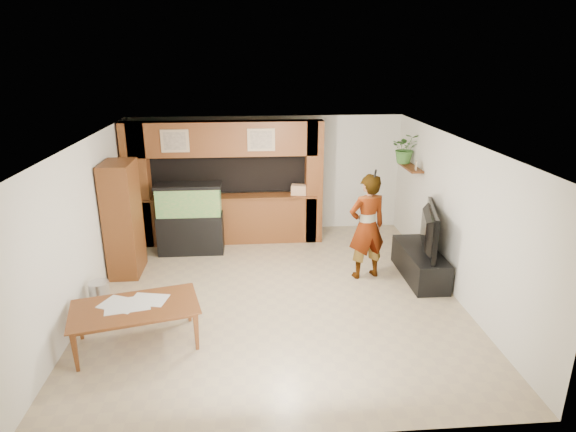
{
  "coord_description": "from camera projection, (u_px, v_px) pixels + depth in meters",
  "views": [
    {
      "loc": [
        -0.37,
        -7.33,
        3.89
      ],
      "look_at": [
        0.26,
        0.6,
        1.19
      ],
      "focal_mm": 30.0,
      "sensor_mm": 36.0,
      "label": 1
    }
  ],
  "objects": [
    {
      "name": "wall_left",
      "position": [
        85.0,
        227.0,
        7.56
      ],
      "size": [
        0.0,
        6.5,
        6.5
      ],
      "primitive_type": "plane",
      "rotation": [
        1.57,
        0.0,
        1.57
      ],
      "color": "silver",
      "rests_on": "floor"
    },
    {
      "name": "person",
      "position": [
        367.0,
        227.0,
        8.54
      ],
      "size": [
        0.8,
        0.63,
        1.93
      ],
      "primitive_type": "imported",
      "rotation": [
        0.0,
        0.0,
        3.4
      ],
      "color": "tan",
      "rests_on": "floor"
    },
    {
      "name": "wall_right",
      "position": [
        455.0,
        217.0,
        8.0
      ],
      "size": [
        0.0,
        6.5,
        6.5
      ],
      "primitive_type": "plane",
      "rotation": [
        1.57,
        0.0,
        -1.57
      ],
      "color": "silver",
      "rests_on": "floor"
    },
    {
      "name": "newspaper_c",
      "position": [
        149.0,
        300.0,
        6.76
      ],
      "size": [
        0.56,
        0.46,
        0.01
      ],
      "primitive_type": "cube",
      "rotation": [
        0.0,
        0.0,
        -0.21
      ],
      "color": "silver",
      "rests_on": "dining_table"
    },
    {
      "name": "tv_stand",
      "position": [
        420.0,
        263.0,
        8.73
      ],
      "size": [
        0.58,
        1.59,
        0.53
      ],
      "primitive_type": "cube",
      "color": "black",
      "rests_on": "floor"
    },
    {
      "name": "newspaper_b",
      "position": [
        128.0,
        305.0,
        6.62
      ],
      "size": [
        0.68,
        0.56,
        0.01
      ],
      "primitive_type": "cube",
      "rotation": [
        0.0,
        0.0,
        0.22
      ],
      "color": "silver",
      "rests_on": "dining_table"
    },
    {
      "name": "aquarium",
      "position": [
        190.0,
        220.0,
        9.69
      ],
      "size": [
        1.3,
        0.49,
        1.45
      ],
      "rotation": [
        0.0,
        0.0,
        -0.0
      ],
      "color": "black",
      "rests_on": "floor"
    },
    {
      "name": "dining_table",
      "position": [
        137.0,
        327.0,
        6.66
      ],
      "size": [
        1.88,
        1.33,
        0.6
      ],
      "primitive_type": "imported",
      "rotation": [
        0.0,
        0.0,
        0.24
      ],
      "color": "brown",
      "rests_on": "floor"
    },
    {
      "name": "potted_plant",
      "position": [
        406.0,
        148.0,
        9.9
      ],
      "size": [
        0.63,
        0.56,
        0.63
      ],
      "primitive_type": "imported",
      "rotation": [
        0.0,
        0.0,
        -0.14
      ],
      "color": "#3C712D",
      "rests_on": "wall_shelf"
    },
    {
      "name": "wall_back",
      "position": [
        267.0,
        174.0,
        10.85
      ],
      "size": [
        6.0,
        0.0,
        6.0
      ],
      "primitive_type": "plane",
      "rotation": [
        1.57,
        0.0,
        0.0
      ],
      "color": "silver",
      "rests_on": "floor"
    },
    {
      "name": "floor",
      "position": [
        276.0,
        294.0,
        8.2
      ],
      "size": [
        6.5,
        6.5,
        0.0
      ],
      "primitive_type": "plane",
      "color": "tan",
      "rests_on": "ground"
    },
    {
      "name": "ceiling",
      "position": [
        274.0,
        142.0,
        7.36
      ],
      "size": [
        6.5,
        6.5,
        0.0
      ],
      "primitive_type": "plane",
      "color": "white",
      "rests_on": "wall_back"
    },
    {
      "name": "pantry_cabinet",
      "position": [
        123.0,
        219.0,
        8.69
      ],
      "size": [
        0.52,
        0.86,
        2.09
      ],
      "primitive_type": "cube",
      "color": "brown",
      "rests_on": "floor"
    },
    {
      "name": "photo_frame",
      "position": [
        416.0,
        165.0,
        9.39
      ],
      "size": [
        0.06,
        0.14,
        0.18
      ],
      "primitive_type": "cube",
      "rotation": [
        0.0,
        0.0,
        -0.22
      ],
      "color": "tan",
      "rests_on": "wall_shelf"
    },
    {
      "name": "trash_can",
      "position": [
        101.0,
        299.0,
        7.45
      ],
      "size": [
        0.31,
        0.31,
        0.57
      ],
      "primitive_type": "cylinder",
      "color": "#B2B2B7",
      "rests_on": "floor"
    },
    {
      "name": "microphone",
      "position": [
        375.0,
        174.0,
        8.07
      ],
      "size": [
        0.04,
        0.1,
        0.16
      ],
      "primitive_type": "cylinder",
      "rotation": [
        0.44,
        0.0,
        0.0
      ],
      "color": "black",
      "rests_on": "person"
    },
    {
      "name": "wall_clock",
      "position": [
        101.0,
        175.0,
        8.31
      ],
      "size": [
        0.05,
        0.25,
        0.25
      ],
      "color": "black",
      "rests_on": "wall_left"
    },
    {
      "name": "television",
      "position": [
        423.0,
        229.0,
        8.52
      ],
      "size": [
        0.54,
        1.4,
        0.81
      ],
      "primitive_type": "imported",
      "rotation": [
        0.0,
        0.0,
        1.31
      ],
      "color": "black",
      "rests_on": "tv_stand"
    },
    {
      "name": "partition",
      "position": [
        224.0,
        181.0,
        10.19
      ],
      "size": [
        4.2,
        0.99,
        2.6
      ],
      "color": "brown",
      "rests_on": "floor"
    },
    {
      "name": "newspaper_a",
      "position": [
        120.0,
        304.0,
        6.64
      ],
      "size": [
        0.64,
        0.57,
        0.01
      ],
      "primitive_type": "cube",
      "rotation": [
        0.0,
        0.0,
        -0.41
      ],
      "color": "silver",
      "rests_on": "dining_table"
    },
    {
      "name": "counter_box",
      "position": [
        299.0,
        190.0,
        10.19
      ],
      "size": [
        0.35,
        0.27,
        0.21
      ],
      "primitive_type": "cube",
      "rotation": [
        0.0,
        0.0,
        -0.19
      ],
      "color": "tan",
      "rests_on": "partition"
    },
    {
      "name": "wall_shelf",
      "position": [
        411.0,
        167.0,
        9.71
      ],
      "size": [
        0.25,
        0.9,
        0.04
      ],
      "primitive_type": "cube",
      "color": "brown",
      "rests_on": "wall_right"
    }
  ]
}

